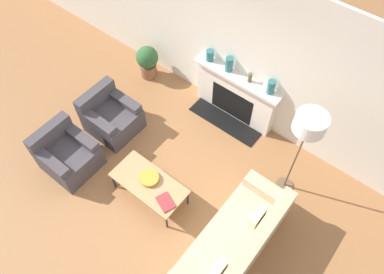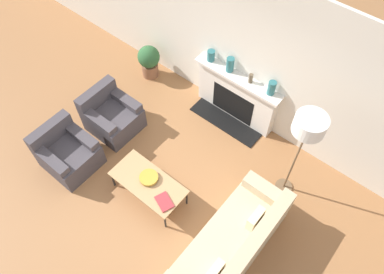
{
  "view_description": "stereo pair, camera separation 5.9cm",
  "coord_description": "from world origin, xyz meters",
  "px_view_note": "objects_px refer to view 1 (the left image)",
  "views": [
    {
      "loc": [
        2.16,
        -1.68,
        5.68
      ],
      "look_at": [
        -0.11,
        1.2,
        0.45
      ],
      "focal_mm": 35.0,
      "sensor_mm": 36.0,
      "label": 1
    },
    {
      "loc": [
        2.21,
        -1.64,
        5.68
      ],
      "look_at": [
        -0.11,
        1.2,
        0.45
      ],
      "focal_mm": 35.0,
      "sensor_mm": 36.0,
      "label": 2
    }
  ],
  "objects_px": {
    "floor_lamp": "(309,128)",
    "mantel_vase_center_right": "(250,78)",
    "armchair_far": "(111,117)",
    "coffee_table": "(149,183)",
    "bowl": "(150,178)",
    "mantel_vase_left": "(210,55)",
    "fireplace": "(235,96)",
    "couch": "(232,247)",
    "mantel_vase_right": "(271,87)",
    "mantel_vase_center_left": "(229,64)",
    "armchair_near": "(67,154)",
    "book": "(166,202)",
    "potted_plant": "(148,61)"
  },
  "relations": [
    {
      "from": "floor_lamp",
      "to": "mantel_vase_right",
      "type": "bearing_deg",
      "value": 141.23
    },
    {
      "from": "floor_lamp",
      "to": "armchair_near",
      "type": "bearing_deg",
      "value": -148.27
    },
    {
      "from": "couch",
      "to": "mantel_vase_left",
      "type": "bearing_deg",
      "value": -136.72
    },
    {
      "from": "couch",
      "to": "mantel_vase_right",
      "type": "xyz_separation_m",
      "value": [
        -0.91,
        2.29,
        0.84
      ]
    },
    {
      "from": "couch",
      "to": "mantel_vase_left",
      "type": "distance_m",
      "value": 3.25
    },
    {
      "from": "mantel_vase_center_left",
      "to": "armchair_near",
      "type": "bearing_deg",
      "value": -116.6
    },
    {
      "from": "coffee_table",
      "to": "floor_lamp",
      "type": "xyz_separation_m",
      "value": [
        1.65,
        1.53,
        1.26
      ]
    },
    {
      "from": "couch",
      "to": "armchair_far",
      "type": "xyz_separation_m",
      "value": [
        -3.11,
        0.61,
        -0.01
      ]
    },
    {
      "from": "bowl",
      "to": "potted_plant",
      "type": "xyz_separation_m",
      "value": [
        -1.87,
        1.99,
        -0.06
      ]
    },
    {
      "from": "couch",
      "to": "mantel_vase_center_right",
      "type": "bearing_deg",
      "value": -150.16
    },
    {
      "from": "armchair_near",
      "to": "potted_plant",
      "type": "relative_size",
      "value": 1.21
    },
    {
      "from": "coffee_table",
      "to": "mantel_vase_left",
      "type": "xyz_separation_m",
      "value": [
        -0.55,
        2.3,
        0.73
      ]
    },
    {
      "from": "armchair_far",
      "to": "coffee_table",
      "type": "height_order",
      "value": "armchair_far"
    },
    {
      "from": "potted_plant",
      "to": "mantel_vase_center_right",
      "type": "bearing_deg",
      "value": 6.72
    },
    {
      "from": "mantel_vase_left",
      "to": "mantel_vase_center_left",
      "type": "height_order",
      "value": "mantel_vase_center_left"
    },
    {
      "from": "fireplace",
      "to": "mantel_vase_left",
      "type": "bearing_deg",
      "value": 178.57
    },
    {
      "from": "armchair_near",
      "to": "mantel_vase_right",
      "type": "height_order",
      "value": "mantel_vase_right"
    },
    {
      "from": "bowl",
      "to": "book",
      "type": "relative_size",
      "value": 0.87
    },
    {
      "from": "mantel_vase_center_left",
      "to": "couch",
      "type": "bearing_deg",
      "value": -52.68
    },
    {
      "from": "bowl",
      "to": "mantel_vase_left",
      "type": "xyz_separation_m",
      "value": [
        -0.53,
        2.25,
        0.66
      ]
    },
    {
      "from": "coffee_table",
      "to": "mantel_vase_left",
      "type": "bearing_deg",
      "value": 103.49
    },
    {
      "from": "potted_plant",
      "to": "mantel_vase_center_left",
      "type": "bearing_deg",
      "value": 8.36
    },
    {
      "from": "book",
      "to": "mantel_vase_center_left",
      "type": "relative_size",
      "value": 1.26
    },
    {
      "from": "armchair_far",
      "to": "mantel_vase_center_left",
      "type": "relative_size",
      "value": 3.15
    },
    {
      "from": "mantel_vase_center_left",
      "to": "mantel_vase_center_right",
      "type": "height_order",
      "value": "mantel_vase_center_left"
    },
    {
      "from": "floor_lamp",
      "to": "mantel_vase_center_right",
      "type": "distance_m",
      "value": 1.66
    },
    {
      "from": "floor_lamp",
      "to": "mantel_vase_center_right",
      "type": "height_order",
      "value": "floor_lamp"
    },
    {
      "from": "mantel_vase_left",
      "to": "mantel_vase_center_right",
      "type": "bearing_deg",
      "value": 0.0
    },
    {
      "from": "coffee_table",
      "to": "book",
      "type": "height_order",
      "value": "book"
    },
    {
      "from": "mantel_vase_right",
      "to": "mantel_vase_center_left",
      "type": "bearing_deg",
      "value": 180.0
    },
    {
      "from": "armchair_near",
      "to": "potted_plant",
      "type": "bearing_deg",
      "value": 8.94
    },
    {
      "from": "armchair_far",
      "to": "mantel_vase_left",
      "type": "relative_size",
      "value": 4.2
    },
    {
      "from": "armchair_far",
      "to": "bowl",
      "type": "height_order",
      "value": "armchair_far"
    },
    {
      "from": "mantel_vase_right",
      "to": "potted_plant",
      "type": "relative_size",
      "value": 0.36
    },
    {
      "from": "fireplace",
      "to": "mantel_vase_center_left",
      "type": "height_order",
      "value": "mantel_vase_center_left"
    },
    {
      "from": "bowl",
      "to": "couch",
      "type": "bearing_deg",
      "value": -1.55
    },
    {
      "from": "mantel_vase_center_left",
      "to": "mantel_vase_right",
      "type": "height_order",
      "value": "mantel_vase_center_left"
    },
    {
      "from": "armchair_far",
      "to": "mantel_vase_right",
      "type": "bearing_deg",
      "value": -52.51
    },
    {
      "from": "armchair_near",
      "to": "mantel_vase_right",
      "type": "relative_size",
      "value": 3.34
    },
    {
      "from": "fireplace",
      "to": "mantel_vase_center_left",
      "type": "bearing_deg",
      "value": 175.75
    },
    {
      "from": "fireplace",
      "to": "mantel_vase_right",
      "type": "height_order",
      "value": "mantel_vase_right"
    },
    {
      "from": "bowl",
      "to": "book",
      "type": "distance_m",
      "value": 0.48
    },
    {
      "from": "armchair_near",
      "to": "book",
      "type": "bearing_deg",
      "value": -80.3
    },
    {
      "from": "coffee_table",
      "to": "book",
      "type": "bearing_deg",
      "value": -11.81
    },
    {
      "from": "armchair_near",
      "to": "book",
      "type": "distance_m",
      "value": 1.97
    },
    {
      "from": "bowl",
      "to": "armchair_near",
      "type": "bearing_deg",
      "value": -162.19
    },
    {
      "from": "armchair_near",
      "to": "floor_lamp",
      "type": "relative_size",
      "value": 0.46
    },
    {
      "from": "armchair_far",
      "to": "book",
      "type": "xyz_separation_m",
      "value": [
        1.94,
        -0.7,
        0.13
      ]
    },
    {
      "from": "fireplace",
      "to": "floor_lamp",
      "type": "height_order",
      "value": "floor_lamp"
    },
    {
      "from": "coffee_table",
      "to": "mantel_vase_center_left",
      "type": "bearing_deg",
      "value": 93.5
    }
  ]
}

